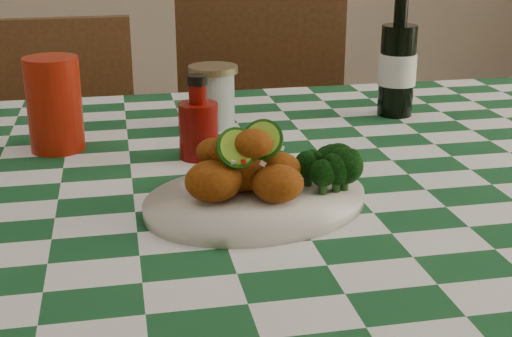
{
  "coord_description": "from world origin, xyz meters",
  "views": [
    {
      "loc": [
        -0.12,
        -1.01,
        1.16
      ],
      "look_at": [
        0.06,
        -0.15,
        0.84
      ],
      "focal_mm": 50.0,
      "sensor_mm": 36.0,
      "label": 1
    }
  ],
  "objects": [
    {
      "name": "broccoli_side",
      "position": [
        0.15,
        -0.13,
        0.83
      ],
      "size": [
        0.08,
        0.08,
        0.06
      ],
      "primitive_type": null,
      "color": "black",
      "rests_on": "plate"
    },
    {
      "name": "red_tumbler",
      "position": [
        -0.22,
        0.16,
        0.86
      ],
      "size": [
        0.11,
        0.11,
        0.15
      ],
      "primitive_type": "cylinder",
      "rotation": [
        0.0,
        0.0,
        0.22
      ],
      "color": "#A01A08",
      "rests_on": "dining_table"
    },
    {
      "name": "wooden_chair_right",
      "position": [
        0.21,
        0.7,
        0.51
      ],
      "size": [
        0.6,
        0.61,
        1.02
      ],
      "primitive_type": null,
      "rotation": [
        0.0,
        0.0,
        -0.33
      ],
      "color": "#472814",
      "rests_on": "ground"
    },
    {
      "name": "mason_jar",
      "position": [
        0.06,
        0.25,
        0.84
      ],
      "size": [
        0.11,
        0.11,
        0.11
      ],
      "primitive_type": null,
      "rotation": [
        0.0,
        0.0,
        0.31
      ],
      "color": "#B2BCBA",
      "rests_on": "dining_table"
    },
    {
      "name": "ketchup_bottle",
      "position": [
        0.01,
        0.08,
        0.85
      ],
      "size": [
        0.08,
        0.08,
        0.13
      ],
      "primitive_type": null,
      "rotation": [
        0.0,
        0.0,
        -0.26
      ],
      "color": "#6D0A05",
      "rests_on": "dining_table"
    },
    {
      "name": "beer_bottle",
      "position": [
        0.41,
        0.26,
        0.91
      ],
      "size": [
        0.09,
        0.09,
        0.24
      ],
      "primitive_type": null,
      "rotation": [
        0.0,
        0.0,
        0.31
      ],
      "color": "black",
      "rests_on": "dining_table"
    },
    {
      "name": "wooden_chair_left",
      "position": [
        -0.28,
        0.7,
        0.45
      ],
      "size": [
        0.42,
        0.44,
        0.91
      ],
      "primitive_type": null,
      "rotation": [
        0.0,
        0.0,
        0.02
      ],
      "color": "#472814",
      "rests_on": "ground"
    },
    {
      "name": "plate",
      "position": [
        0.06,
        -0.15,
        0.8
      ],
      "size": [
        0.36,
        0.31,
        0.02
      ],
      "primitive_type": null,
      "rotation": [
        0.0,
        0.0,
        0.26
      ],
      "color": "silver",
      "rests_on": "dining_table"
    },
    {
      "name": "fried_chicken_pile",
      "position": [
        0.05,
        -0.15,
        0.85
      ],
      "size": [
        0.14,
        0.1,
        0.09
      ],
      "primitive_type": null,
      "color": "#8E430D",
      "rests_on": "plate"
    }
  ]
}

